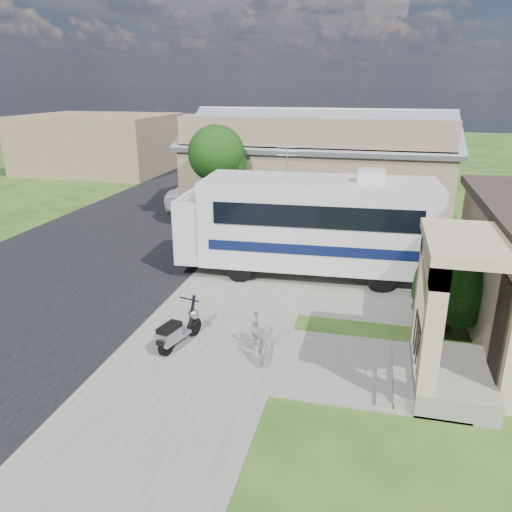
% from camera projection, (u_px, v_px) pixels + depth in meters
% --- Properties ---
extents(ground, '(120.00, 120.00, 0.00)m').
position_uv_depth(ground, '(252.00, 336.00, 12.95)').
color(ground, '#1A3A0F').
extents(street_slab, '(9.00, 80.00, 0.02)m').
position_uv_depth(street_slab, '(151.00, 220.00, 23.79)').
color(street_slab, black).
rests_on(street_slab, ground).
extents(sidewalk_slab, '(4.00, 80.00, 0.06)m').
position_uv_depth(sidewalk_slab, '(285.00, 228.00, 22.33)').
color(sidewalk_slab, '#5B5A52').
rests_on(sidewalk_slab, ground).
extents(driveway_slab, '(7.00, 6.00, 0.05)m').
position_uv_depth(driveway_slab, '(328.00, 277.00, 16.73)').
color(driveway_slab, '#5B5A52').
rests_on(driveway_slab, ground).
extents(walk_slab, '(4.00, 3.00, 0.05)m').
position_uv_depth(walk_slab, '(369.00, 370.00, 11.35)').
color(walk_slab, '#5B5A52').
rests_on(walk_slab, ground).
extents(warehouse, '(12.50, 8.40, 5.04)m').
position_uv_depth(warehouse, '(320.00, 171.00, 25.10)').
color(warehouse, '#826A51').
rests_on(warehouse, ground).
extents(distant_bldg_far, '(10.00, 8.00, 4.00)m').
position_uv_depth(distant_bldg_far, '(99.00, 143.00, 36.26)').
color(distant_bldg_far, brown).
rests_on(distant_bldg_far, ground).
extents(distant_bldg_near, '(8.00, 7.00, 3.20)m').
position_uv_depth(distant_bldg_near, '(186.00, 134.00, 46.95)').
color(distant_bldg_near, '#826A51').
rests_on(distant_bldg_near, ground).
extents(street_tree_a, '(2.44, 2.40, 4.58)m').
position_uv_depth(street_tree_a, '(219.00, 157.00, 21.00)').
color(street_tree_a, black).
rests_on(street_tree_a, ground).
extents(street_tree_b, '(2.44, 2.40, 4.73)m').
position_uv_depth(street_tree_b, '(269.00, 131.00, 30.12)').
color(street_tree_b, black).
rests_on(street_tree_b, ground).
extents(street_tree_c, '(2.44, 2.40, 4.42)m').
position_uv_depth(street_tree_c, '(294.00, 125.00, 38.47)').
color(street_tree_c, black).
rests_on(street_tree_c, ground).
extents(motorhome, '(8.47, 3.07, 4.28)m').
position_uv_depth(motorhome, '(308.00, 222.00, 16.51)').
color(motorhome, '#B8B7B3').
rests_on(motorhome, ground).
extents(shrub, '(2.16, 2.07, 2.66)m').
position_uv_depth(shrub, '(455.00, 282.00, 12.82)').
color(shrub, black).
rests_on(shrub, ground).
extents(scooter, '(0.75, 1.64, 1.09)m').
position_uv_depth(scooter, '(177.00, 331.00, 12.16)').
color(scooter, black).
rests_on(scooter, ground).
extents(bicycle, '(1.04, 1.64, 0.96)m').
position_uv_depth(bicycle, '(258.00, 338.00, 11.83)').
color(bicycle, '#929398').
rests_on(bicycle, ground).
extents(pickup_truck, '(3.08, 5.72, 1.53)m').
position_uv_depth(pickup_truck, '(201.00, 191.00, 26.35)').
color(pickup_truck, silver).
rests_on(pickup_truck, ground).
extents(van, '(2.70, 6.09, 1.74)m').
position_uv_depth(van, '(233.00, 168.00, 32.65)').
color(van, silver).
rests_on(van, ground).
extents(garden_hose, '(0.34, 0.34, 0.15)m').
position_uv_depth(garden_hose, '(404.00, 360.00, 11.66)').
color(garden_hose, '#125E28').
rests_on(garden_hose, ground).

